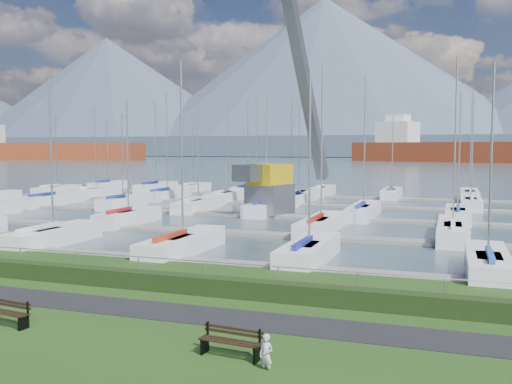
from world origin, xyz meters
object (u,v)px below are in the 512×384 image
at_px(person, 266,349).
at_px(crane, 279,151).
at_px(bench_left, 7,313).
at_px(bench_right, 231,342).

distance_m(person, crane, 36.73).
relative_size(bench_left, bench_right, 1.00).
distance_m(bench_right, crane, 35.93).
bearing_deg(crane, bench_left, -69.02).
distance_m(bench_left, bench_right, 7.80).
bearing_deg(bench_right, person, -18.57).
relative_size(bench_right, person, 1.71).
distance_m(bench_left, person, 9.01).
xyz_separation_m(bench_left, person, (8.98, -0.74, 0.12)).
bearing_deg(person, bench_left, -167.35).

